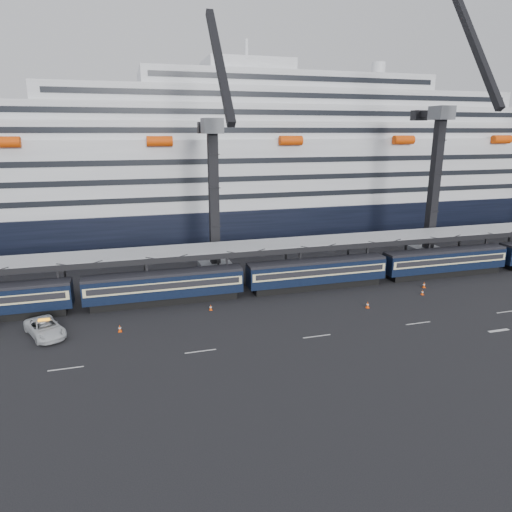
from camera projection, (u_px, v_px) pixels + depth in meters
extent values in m
plane|color=black|center=(412.00, 308.00, 54.11)|extent=(260.00, 260.00, 0.00)
cube|color=beige|center=(66.00, 369.00, 40.29)|extent=(3.00, 0.15, 0.02)
cube|color=beige|center=(201.00, 351.00, 43.48)|extent=(3.00, 0.15, 0.02)
cube|color=beige|center=(317.00, 336.00, 46.67)|extent=(3.00, 0.15, 0.02)
cube|color=beige|center=(418.00, 323.00, 49.87)|extent=(3.00, 0.15, 0.02)
cube|color=beige|center=(507.00, 312.00, 53.06)|extent=(3.00, 0.15, 0.02)
cube|color=beige|center=(499.00, 330.00, 48.02)|extent=(2.50, 0.40, 0.02)
cube|color=black|center=(166.00, 299.00, 55.82)|extent=(17.48, 2.40, 0.90)
cube|color=black|center=(165.00, 285.00, 55.34)|extent=(19.00, 2.80, 2.70)
cube|color=beige|center=(165.00, 283.00, 55.26)|extent=(18.62, 2.92, 1.05)
cube|color=black|center=(165.00, 282.00, 55.25)|extent=(17.86, 2.98, 0.70)
cube|color=black|center=(164.00, 273.00, 54.95)|extent=(19.00, 2.50, 0.35)
cube|color=black|center=(317.00, 284.00, 61.14)|extent=(17.48, 2.40, 0.90)
cube|color=black|center=(317.00, 272.00, 60.66)|extent=(19.00, 2.80, 2.70)
cube|color=beige|center=(317.00, 270.00, 60.58)|extent=(18.62, 2.92, 1.05)
cube|color=black|center=(317.00, 269.00, 60.57)|extent=(17.86, 2.98, 0.70)
cube|color=black|center=(317.00, 261.00, 60.27)|extent=(19.00, 2.50, 0.35)
cube|color=black|center=(443.00, 272.00, 66.46)|extent=(17.48, 2.40, 0.90)
cube|color=black|center=(445.00, 260.00, 65.98)|extent=(19.00, 2.80, 2.70)
cube|color=beige|center=(445.00, 258.00, 65.91)|extent=(18.62, 2.92, 1.05)
cube|color=black|center=(445.00, 258.00, 65.89)|extent=(17.86, 2.98, 0.70)
cube|color=black|center=(446.00, 250.00, 65.59)|extent=(19.00, 2.50, 0.35)
cube|color=#9A9DA2|center=(358.00, 238.00, 65.67)|extent=(130.00, 6.00, 0.25)
cube|color=black|center=(368.00, 245.00, 62.97)|extent=(130.00, 0.25, 0.70)
cube|color=black|center=(348.00, 236.00, 68.53)|extent=(130.00, 0.25, 0.70)
cube|color=black|center=(59.00, 287.00, 53.14)|extent=(0.25, 0.25, 5.40)
cube|color=black|center=(65.00, 274.00, 58.34)|extent=(0.25, 0.25, 5.40)
cube|color=black|center=(147.00, 280.00, 55.80)|extent=(0.25, 0.25, 5.40)
cube|color=black|center=(145.00, 267.00, 61.00)|extent=(0.25, 0.25, 5.40)
cube|color=black|center=(227.00, 273.00, 58.47)|extent=(0.25, 0.25, 5.40)
cube|color=black|center=(218.00, 262.00, 63.66)|extent=(0.25, 0.25, 5.40)
cube|color=black|center=(300.00, 267.00, 61.13)|extent=(0.25, 0.25, 5.40)
cube|color=black|center=(286.00, 257.00, 66.32)|extent=(0.25, 0.25, 5.40)
cube|color=black|center=(367.00, 261.00, 63.79)|extent=(0.25, 0.25, 5.40)
cube|color=black|center=(348.00, 252.00, 68.98)|extent=(0.25, 0.25, 5.40)
cube|color=black|center=(428.00, 256.00, 66.45)|extent=(0.25, 0.25, 5.40)
cube|color=black|center=(406.00, 247.00, 71.64)|extent=(0.25, 0.25, 5.40)
cube|color=black|center=(485.00, 252.00, 69.11)|extent=(0.25, 0.25, 5.40)
cube|color=black|center=(459.00, 243.00, 74.30)|extent=(0.25, 0.25, 5.40)
cube|color=black|center=(509.00, 239.00, 76.96)|extent=(0.25, 0.25, 5.40)
cube|color=black|center=(284.00, 214.00, 95.85)|extent=(200.00, 28.00, 7.00)
cube|color=silver|center=(285.00, 168.00, 93.35)|extent=(190.00, 26.88, 12.00)
cube|color=silver|center=(285.00, 130.00, 91.37)|extent=(160.00, 24.64, 3.00)
cube|color=black|center=(309.00, 130.00, 79.90)|extent=(153.60, 0.12, 0.90)
cube|color=silver|center=(286.00, 115.00, 90.58)|extent=(124.00, 21.84, 3.00)
cube|color=black|center=(307.00, 113.00, 80.41)|extent=(119.04, 0.12, 0.90)
cube|color=silver|center=(286.00, 99.00, 89.79)|extent=(90.00, 19.04, 3.00)
cube|color=black|center=(304.00, 95.00, 80.92)|extent=(86.40, 0.12, 0.90)
cube|color=silver|center=(286.00, 83.00, 89.00)|extent=(56.00, 16.24, 3.00)
cube|color=black|center=(302.00, 78.00, 81.43)|extent=(53.76, 0.12, 0.90)
cube|color=silver|center=(247.00, 67.00, 86.22)|extent=(16.00, 12.00, 2.50)
cylinder|color=silver|center=(378.00, 70.00, 93.54)|extent=(2.80, 2.80, 3.00)
cylinder|color=#E74507|center=(5.00, 142.00, 66.03)|extent=(4.00, 1.60, 1.60)
cylinder|color=#E74507|center=(160.00, 141.00, 71.88)|extent=(4.00, 1.60, 1.60)
cylinder|color=#E74507|center=(291.00, 141.00, 77.74)|extent=(4.00, 1.60, 1.60)
cylinder|color=#E74507|center=(403.00, 140.00, 83.59)|extent=(4.00, 1.60, 1.60)
cylinder|color=#E74507|center=(501.00, 139.00, 89.44)|extent=(4.00, 1.60, 1.60)
cube|color=#4F5156|center=(216.00, 269.00, 66.15)|extent=(4.50, 4.50, 2.00)
cube|color=black|center=(214.00, 200.00, 63.51)|extent=(1.30, 1.30, 18.00)
cube|color=#4F5156|center=(212.00, 126.00, 60.88)|extent=(2.60, 3.20, 2.00)
cube|color=black|center=(220.00, 65.00, 53.70)|extent=(0.90, 12.26, 14.37)
cube|color=black|center=(209.00, 126.00, 63.22)|extent=(0.90, 5.04, 0.90)
cube|color=black|center=(206.00, 128.00, 65.61)|extent=(2.20, 1.60, 1.60)
cube|color=#4F5156|center=(427.00, 254.00, 74.53)|extent=(4.50, 4.50, 2.00)
cube|color=black|center=(434.00, 186.00, 71.64)|extent=(1.30, 1.30, 20.00)
cube|color=#4F5156|center=(442.00, 113.00, 68.74)|extent=(2.60, 3.20, 2.00)
cube|color=black|center=(476.00, 47.00, 61.27)|extent=(0.90, 12.21, 16.90)
cube|color=black|center=(430.00, 114.00, 71.34)|extent=(0.90, 5.60, 0.90)
cube|color=black|center=(419.00, 115.00, 73.99)|extent=(2.20, 1.60, 1.60)
imported|color=silver|center=(45.00, 328.00, 46.60)|extent=(5.11, 6.73, 1.70)
cube|color=#E74507|center=(120.00, 331.00, 47.75)|extent=(0.40, 0.40, 0.04)
cone|color=#E74507|center=(120.00, 328.00, 47.65)|extent=(0.33, 0.33, 0.75)
cylinder|color=white|center=(120.00, 328.00, 47.65)|extent=(0.28, 0.28, 0.13)
cube|color=#E74507|center=(211.00, 310.00, 53.54)|extent=(0.36, 0.36, 0.04)
cone|color=#E74507|center=(211.00, 307.00, 53.44)|extent=(0.30, 0.30, 0.68)
cylinder|color=white|center=(211.00, 307.00, 53.44)|extent=(0.26, 0.26, 0.11)
cube|color=#E74507|center=(367.00, 308.00, 54.22)|extent=(0.41, 0.41, 0.04)
cone|color=#E74507|center=(368.00, 304.00, 54.11)|extent=(0.35, 0.35, 0.78)
cylinder|color=white|center=(368.00, 304.00, 54.11)|extent=(0.29, 0.29, 0.13)
cube|color=#E74507|center=(422.00, 295.00, 58.58)|extent=(0.35, 0.35, 0.04)
cone|color=#E74507|center=(422.00, 292.00, 58.49)|extent=(0.30, 0.30, 0.66)
cylinder|color=white|center=(422.00, 292.00, 58.49)|extent=(0.25, 0.25, 0.11)
cube|color=#E74507|center=(424.00, 287.00, 61.27)|extent=(0.41, 0.41, 0.04)
cone|color=#E74507|center=(424.00, 285.00, 61.16)|extent=(0.35, 0.35, 0.78)
cylinder|color=white|center=(424.00, 285.00, 61.16)|extent=(0.29, 0.29, 0.13)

